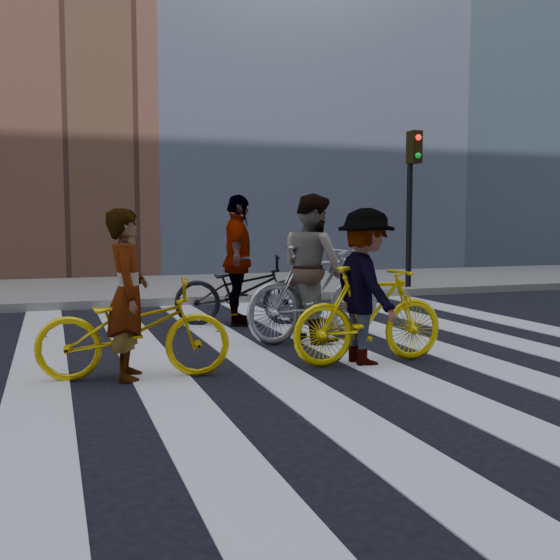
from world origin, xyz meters
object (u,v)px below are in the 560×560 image
bike_silver_mid (316,293)px  rider_right (365,287)px  traffic_signal (412,183)px  rider_rear (238,260)px  bike_yellow_right (369,315)px  rider_left (128,294)px  bike_yellow_left (134,329)px  rider_mid (312,268)px  bike_dark_rear (242,290)px

bike_silver_mid → rider_right: (-0.04, -1.44, 0.21)m
traffic_signal → rider_right: bearing=-124.4°
bike_silver_mid → rider_rear: 1.65m
bike_silver_mid → bike_yellow_right: (0.01, -1.44, -0.09)m
rider_left → rider_rear: (1.86, 2.81, 0.13)m
rider_left → bike_yellow_left: bearing=-81.5°
bike_silver_mid → rider_rear: (-0.59, 1.51, 0.34)m
bike_silver_mid → rider_mid: bearing=76.7°
bike_dark_rear → rider_rear: bearing=106.3°
bike_dark_rear → rider_rear: rider_rear is taller
bike_dark_rear → rider_left: bearing=162.0°
traffic_signal → rider_mid: (-3.93, -4.29, -1.36)m
rider_rear → rider_left: bearing=162.7°
bike_dark_rear → rider_left: (-1.91, -2.81, 0.30)m
bike_yellow_right → rider_mid: size_ratio=0.94×
traffic_signal → rider_right: size_ratio=2.04×
rider_right → bike_dark_rear: bearing=8.6°
traffic_signal → bike_yellow_right: (-3.87, -5.74, -1.76)m
rider_mid → rider_rear: 1.60m
rider_mid → rider_rear: rider_rear is taller
rider_left → rider_mid: 2.74m
rider_mid → rider_right: (0.01, -1.44, -0.10)m
bike_yellow_left → rider_rear: bearing=-24.3°
bike_yellow_left → bike_silver_mid: (2.40, 1.30, 0.13)m
bike_silver_mid → bike_dark_rear: 1.60m
bike_yellow_left → rider_right: size_ratio=1.11×
traffic_signal → bike_dark_rear: (-4.42, -2.78, -1.77)m
bike_yellow_left → rider_mid: size_ratio=0.99×
rider_mid → rider_right: bearing=167.0°
bike_yellow_right → rider_right: bearing=89.0°
rider_rear → bike_yellow_right: bearing=-152.3°
rider_right → rider_rear: 3.01m
traffic_signal → rider_left: size_ratio=2.06×
traffic_signal → rider_left: traffic_signal is taller
rider_mid → bike_yellow_right: bearing=169.0°
rider_right → rider_left: bearing=85.5°
rider_right → rider_rear: size_ratio=0.87×
traffic_signal → rider_mid: traffic_signal is taller
traffic_signal → bike_silver_mid: 6.02m
bike_dark_rear → rider_left: rider_left is taller
traffic_signal → rider_mid: size_ratio=1.81×
bike_silver_mid → rider_right: rider_right is taller
bike_yellow_right → traffic_signal: bearing=-35.0°
bike_yellow_left → bike_yellow_right: (2.41, -0.15, 0.04)m
traffic_signal → rider_left: bearing=-138.6°
traffic_signal → rider_rear: traffic_signal is taller
rider_rear → bike_yellow_left: bearing=163.4°
bike_yellow_left → rider_left: rider_left is taller
bike_yellow_right → rider_mid: 1.50m
bike_dark_rear → bike_yellow_right: bearing=-153.2°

